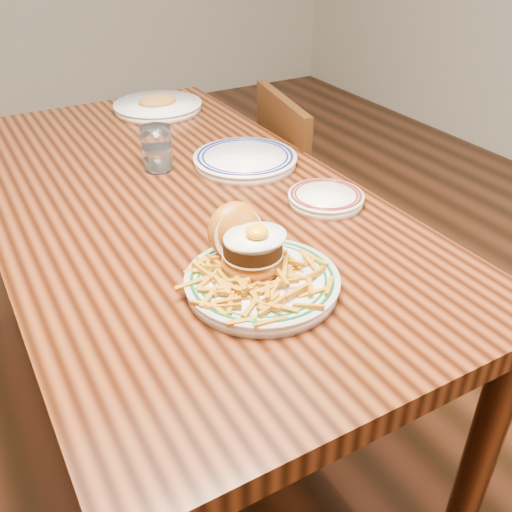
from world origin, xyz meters
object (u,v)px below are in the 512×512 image
table (176,224)px  side_plate (326,198)px  main_plate (258,268)px  chair_right (310,208)px

table → side_plate: (0.29, -0.23, 0.10)m
main_plate → side_plate: size_ratio=1.65×
table → main_plate: size_ratio=5.44×
side_plate → table: bearing=145.6°
table → chair_right: bearing=21.4°
side_plate → chair_right: bearing=61.8°
chair_right → main_plate: (-0.59, -0.67, 0.33)m
main_plate → side_plate: 0.37m
chair_right → side_plate: chair_right is taller
chair_right → side_plate: bearing=68.5°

